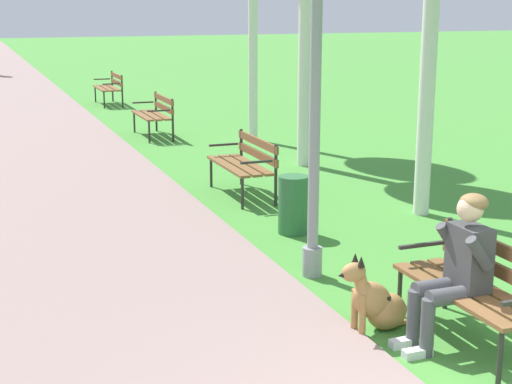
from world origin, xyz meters
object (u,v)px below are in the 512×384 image
object	(u,v)px
lamp_post_near	(316,29)
litter_bin	(293,205)
park_bench_furthest	(110,86)
park_bench_near	(478,282)
dog_shepherd	(377,302)
park_bench_mid	(246,161)
person_seated_on_near_bench	(457,265)
park_bench_far	(155,112)

from	to	relation	value
lamp_post_near	litter_bin	xyz separation A→B (m)	(0.41, 1.44, -2.10)
park_bench_furthest	litter_bin	size ratio (longest dim) A/B	2.14
park_bench_near	dog_shepherd	xyz separation A→B (m)	(-0.66, 0.47, -0.25)
park_bench_mid	park_bench_furthest	size ratio (longest dim) A/B	1.00
person_seated_on_near_bench	litter_bin	xyz separation A→B (m)	(0.04, 3.33, -0.33)
dog_shepherd	lamp_post_near	xyz separation A→B (m)	(0.07, 1.43, 2.19)
dog_shepherd	park_bench_mid	bearing A→B (deg)	82.98
dog_shepherd	park_bench_near	bearing A→B (deg)	-35.41
park_bench_near	park_bench_mid	distance (m)	5.29
park_bench_mid	person_seated_on_near_bench	bearing A→B (deg)	-91.57
park_bench_mid	dog_shepherd	world-z (taller)	park_bench_mid
park_bench_near	park_bench_far	xyz separation A→B (m)	(-0.07, 10.65, 0.00)
person_seated_on_near_bench	park_bench_far	bearing A→B (deg)	89.28
park_bench_near	litter_bin	bearing A→B (deg)	92.90
park_bench_furthest	dog_shepherd	distance (m)	15.63
park_bench_mid	person_seated_on_near_bench	distance (m)	5.28
park_bench_far	person_seated_on_near_bench	distance (m)	10.64
park_bench_near	park_bench_furthest	distance (m)	16.08
person_seated_on_near_bench	park_bench_mid	bearing A→B (deg)	88.43
park_bench_near	park_bench_furthest	size ratio (longest dim) A/B	1.00
park_bench_near	park_bench_far	distance (m)	10.65
park_bench_near	park_bench_mid	xyz separation A→B (m)	(-0.06, 5.29, 0.00)
park_bench_far	person_seated_on_near_bench	world-z (taller)	person_seated_on_near_bench
person_seated_on_near_bench	lamp_post_near	size ratio (longest dim) A/B	0.26
park_bench_near	person_seated_on_near_bench	bearing A→B (deg)	176.68
person_seated_on_near_bench	park_bench_near	bearing A→B (deg)	-3.32
park_bench_mid	person_seated_on_near_bench	world-z (taller)	person_seated_on_near_bench
person_seated_on_near_bench	lamp_post_near	xyz separation A→B (m)	(-0.38, 1.89, 1.77)
lamp_post_near	park_bench_far	bearing A→B (deg)	86.67
park_bench_far	litter_bin	world-z (taller)	park_bench_far
park_bench_mid	park_bench_furthest	bearing A→B (deg)	89.64
park_bench_mid	litter_bin	xyz separation A→B (m)	(-0.11, -1.95, -0.16)
park_bench_near	lamp_post_near	size ratio (longest dim) A/B	0.32
park_bench_near	litter_bin	distance (m)	3.35
park_bench_mid	park_bench_far	world-z (taller)	same
park_bench_mid	park_bench_furthest	xyz separation A→B (m)	(0.07, 10.79, 0.00)
park_bench_furthest	litter_bin	bearing A→B (deg)	-90.79
park_bench_near	park_bench_far	size ratio (longest dim) A/B	1.00
park_bench_mid	person_seated_on_near_bench	xyz separation A→B (m)	(-0.14, -5.28, 0.17)
park_bench_far	dog_shepherd	world-z (taller)	park_bench_far
person_seated_on_near_bench	dog_shepherd	world-z (taller)	person_seated_on_near_bench
lamp_post_near	park_bench_furthest	bearing A→B (deg)	87.62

